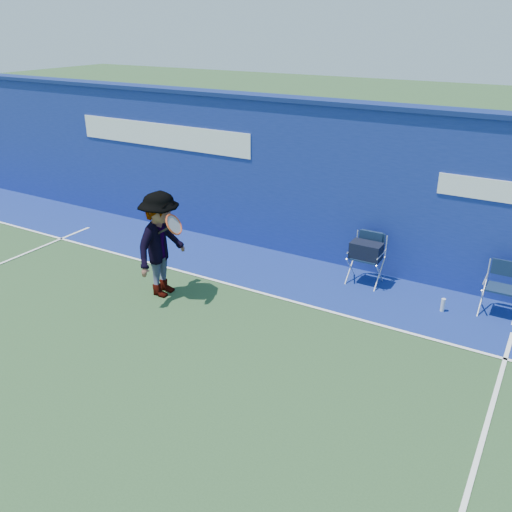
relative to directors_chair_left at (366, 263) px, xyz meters
The scene contains 8 objects.
ground 4.93m from the directors_chair_left, 113.17° to the right, with size 80.00×80.00×0.00m, color #294726.
stadium_wall 2.36m from the directors_chair_left, 160.63° to the left, with size 24.00×0.50×3.08m.
out_of_bounds_strip 2.02m from the directors_chair_left, 167.78° to the right, with size 24.00×1.80×0.01m, color navy.
court_lines 4.39m from the directors_chair_left, 116.26° to the right, with size 24.00×12.00×0.01m.
directors_chair_left is the anchor object (origin of this frame).
directors_chair_right 2.27m from the directors_chair_left, ahead, with size 0.52×0.47×0.87m.
water_bottle 1.54m from the directors_chair_left, 13.90° to the right, with size 0.07×0.07×0.23m, color silver.
tennis_player 3.63m from the directors_chair_left, 142.98° to the right, with size 0.93×1.24×1.84m.
Camera 1 is at (4.69, -4.10, 4.42)m, focal length 38.00 mm.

